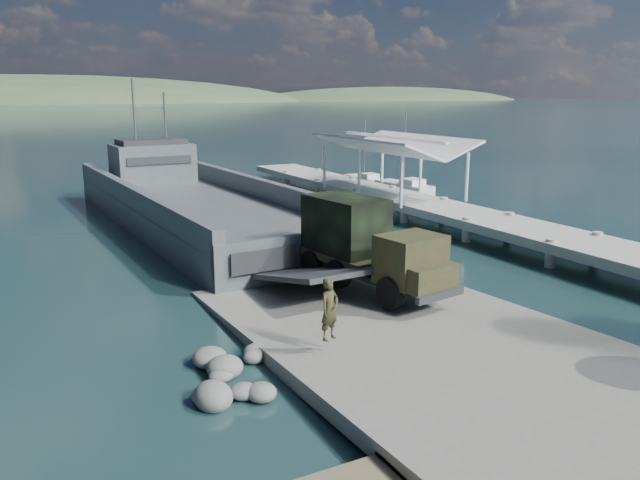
{
  "coord_description": "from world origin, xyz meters",
  "views": [
    {
      "loc": [
        -11.82,
        -16.29,
        8.17
      ],
      "look_at": [
        -0.02,
        6.0,
        2.2
      ],
      "focal_mm": 35.0,
      "sensor_mm": 36.0,
      "label": 1
    }
  ],
  "objects": [
    {
      "name": "shoreline_rocks",
      "position": [
        -6.2,
        0.5,
        0.0
      ],
      "size": [
        3.2,
        5.6,
        0.9
      ],
      "primitive_type": null,
      "color": "slate",
      "rests_on": "ground"
    },
    {
      "name": "sailboat_near",
      "position": [
        18.85,
        26.38,
        0.38
      ],
      "size": [
        2.2,
        6.01,
        7.18
      ],
      "rotation": [
        0.0,
        0.0,
        0.08
      ],
      "color": "white",
      "rests_on": "ground"
    },
    {
      "name": "pier",
      "position": [
        13.0,
        18.77,
        1.6
      ],
      "size": [
        6.4,
        44.0,
        6.1
      ],
      "color": "#A6A69C",
      "rests_on": "ground"
    },
    {
      "name": "soldier",
      "position": [
        -3.3,
        -0.8,
        1.46
      ],
      "size": [
        0.82,
        0.68,
        1.91
      ],
      "primitive_type": "imported",
      "rotation": [
        0.0,
        0.0,
        0.37
      ],
      "color": "#26341D",
      "rests_on": "boat_ramp"
    },
    {
      "name": "ground",
      "position": [
        0.0,
        0.0,
        0.0
      ],
      "size": [
        1400.0,
        1400.0,
        0.0
      ],
      "primitive_type": "plane",
      "color": "#183A39",
      "rests_on": "ground"
    },
    {
      "name": "military_truck",
      "position": [
        1.19,
        4.35,
        2.23
      ],
      "size": [
        3.34,
        7.74,
        3.48
      ],
      "rotation": [
        0.0,
        0.0,
        0.14
      ],
      "color": "black",
      "rests_on": "boat_ramp"
    },
    {
      "name": "landing_craft",
      "position": [
        -0.63,
        21.32,
        0.81
      ],
      "size": [
        9.7,
        33.65,
        9.9
      ],
      "rotation": [
        0.0,
        0.0,
        0.04
      ],
      "color": "#444C50",
      "rests_on": "ground"
    },
    {
      "name": "sailboat_far",
      "position": [
        18.47,
        32.12,
        0.32
      ],
      "size": [
        1.57,
        5.01,
        6.06
      ],
      "rotation": [
        0.0,
        0.0,
        -0.03
      ],
      "color": "white",
      "rests_on": "ground"
    },
    {
      "name": "distant_headlands",
      "position": [
        50.0,
        560.0,
        0.0
      ],
      "size": [
        1000.0,
        240.0,
        48.0
      ],
      "primitive_type": null,
      "color": "#3D5736",
      "rests_on": "ground"
    },
    {
      "name": "boat_ramp",
      "position": [
        0.0,
        -1.0,
        0.25
      ],
      "size": [
        10.0,
        18.0,
        0.5
      ],
      "primitive_type": "cube",
      "color": "slate",
      "rests_on": "ground"
    }
  ]
}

